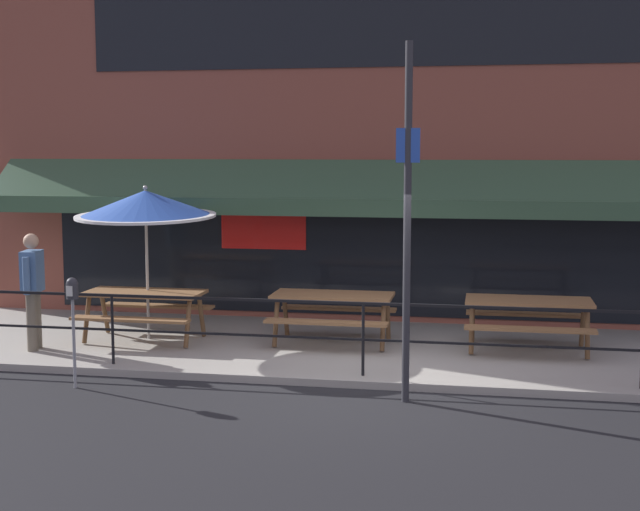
% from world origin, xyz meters
% --- Properties ---
extents(ground_plane, '(120.00, 120.00, 0.00)m').
position_xyz_m(ground_plane, '(0.00, 0.00, 0.00)').
color(ground_plane, black).
extents(patio_deck, '(15.00, 4.00, 0.10)m').
position_xyz_m(patio_deck, '(0.00, 2.00, 0.05)').
color(patio_deck, '#9E998E').
rests_on(patio_deck, ground).
extents(restaurant_building, '(15.00, 1.60, 7.24)m').
position_xyz_m(restaurant_building, '(-0.00, 4.22, 3.60)').
color(restaurant_building, brown).
rests_on(restaurant_building, ground).
extents(patio_railing, '(13.84, 0.04, 0.97)m').
position_xyz_m(patio_railing, '(0.00, 0.30, 0.80)').
color(patio_railing, black).
rests_on(patio_railing, patio_deck).
extents(picnic_table_left, '(1.80, 1.42, 0.76)m').
position_xyz_m(picnic_table_left, '(-3.58, 1.78, 0.71)').
color(picnic_table_left, brown).
rests_on(picnic_table_left, patio_deck).
extents(picnic_table_centre, '(1.80, 1.42, 0.76)m').
position_xyz_m(picnic_table_centre, '(-0.71, 2.08, 0.71)').
color(picnic_table_centre, brown).
rests_on(picnic_table_centre, patio_deck).
extents(picnic_table_right, '(1.80, 1.42, 0.76)m').
position_xyz_m(picnic_table_right, '(2.16, 2.13, 0.71)').
color(picnic_table_right, brown).
rests_on(picnic_table_right, patio_deck).
extents(patio_umbrella_left, '(2.14, 2.14, 2.38)m').
position_xyz_m(patio_umbrella_left, '(-3.58, 1.93, 2.18)').
color(patio_umbrella_left, '#B7B2A8').
rests_on(patio_umbrella_left, patio_deck).
extents(pedestrian_walking, '(0.31, 0.61, 1.71)m').
position_xyz_m(pedestrian_walking, '(-4.94, 0.91, 1.06)').
color(pedestrian_walking, '#665B4C').
rests_on(pedestrian_walking, patio_deck).
extents(parking_meter_near, '(0.15, 0.16, 1.42)m').
position_xyz_m(parking_meter_near, '(-3.57, -0.61, 1.15)').
color(parking_meter_near, gray).
rests_on(parking_meter_near, ground).
extents(street_sign_pole, '(0.28, 0.09, 4.26)m').
position_xyz_m(street_sign_pole, '(0.62, -0.45, 2.19)').
color(street_sign_pole, '#2D2D33').
rests_on(street_sign_pole, ground).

